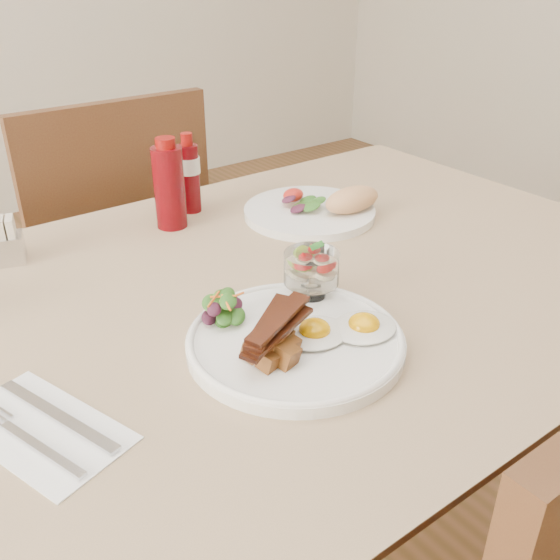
{
  "coord_description": "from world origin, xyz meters",
  "views": [
    {
      "loc": [
        -0.48,
        -0.68,
        1.21
      ],
      "look_at": [
        -0.05,
        -0.09,
        0.82
      ],
      "focal_mm": 40.0,
      "sensor_mm": 36.0,
      "label": 1
    }
  ],
  "objects_px": {
    "ketchup_bottle": "(169,186)",
    "second_plate": "(319,208)",
    "table": "(270,334)",
    "chair_far": "(112,261)",
    "main_plate": "(295,342)",
    "fruit_cup": "(311,268)",
    "hot_sauce_bottle": "(189,174)"
  },
  "relations": [
    {
      "from": "table",
      "to": "second_plate",
      "type": "height_order",
      "value": "second_plate"
    },
    {
      "from": "ketchup_bottle",
      "to": "table",
      "type": "bearing_deg",
      "value": -87.69
    },
    {
      "from": "hot_sauce_bottle",
      "to": "chair_far",
      "type": "bearing_deg",
      "value": 99.11
    },
    {
      "from": "chair_far",
      "to": "hot_sauce_bottle",
      "type": "distance_m",
      "value": 0.45
    },
    {
      "from": "chair_far",
      "to": "ketchup_bottle",
      "type": "xyz_separation_m",
      "value": [
        -0.01,
        -0.37,
        0.3
      ]
    },
    {
      "from": "fruit_cup",
      "to": "second_plate",
      "type": "xyz_separation_m",
      "value": [
        0.22,
        0.25,
        -0.04
      ]
    },
    {
      "from": "fruit_cup",
      "to": "main_plate",
      "type": "bearing_deg",
      "value": -139.3
    },
    {
      "from": "table",
      "to": "hot_sauce_bottle",
      "type": "height_order",
      "value": "hot_sauce_bottle"
    },
    {
      "from": "table",
      "to": "chair_far",
      "type": "distance_m",
      "value": 0.68
    },
    {
      "from": "second_plate",
      "to": "table",
      "type": "bearing_deg",
      "value": -145.1
    },
    {
      "from": "hot_sauce_bottle",
      "to": "ketchup_bottle",
      "type": "bearing_deg",
      "value": -146.03
    },
    {
      "from": "ketchup_bottle",
      "to": "hot_sauce_bottle",
      "type": "distance_m",
      "value": 0.08
    },
    {
      "from": "ketchup_bottle",
      "to": "second_plate",
      "type": "bearing_deg",
      "value": -26.99
    },
    {
      "from": "table",
      "to": "main_plate",
      "type": "xyz_separation_m",
      "value": [
        -0.07,
        -0.15,
        0.1
      ]
    },
    {
      "from": "table",
      "to": "ketchup_bottle",
      "type": "distance_m",
      "value": 0.33
    },
    {
      "from": "second_plate",
      "to": "hot_sauce_bottle",
      "type": "height_order",
      "value": "hot_sauce_bottle"
    },
    {
      "from": "main_plate",
      "to": "fruit_cup",
      "type": "relative_size",
      "value": 3.54
    },
    {
      "from": "hot_sauce_bottle",
      "to": "second_plate",
      "type": "bearing_deg",
      "value": -43.0
    },
    {
      "from": "chair_far",
      "to": "second_plate",
      "type": "bearing_deg",
      "value": -64.9
    },
    {
      "from": "chair_far",
      "to": "fruit_cup",
      "type": "bearing_deg",
      "value": -89.0
    },
    {
      "from": "table",
      "to": "ketchup_bottle",
      "type": "height_order",
      "value": "ketchup_bottle"
    },
    {
      "from": "main_plate",
      "to": "second_plate",
      "type": "distance_m",
      "value": 0.44
    },
    {
      "from": "main_plate",
      "to": "ketchup_bottle",
      "type": "height_order",
      "value": "ketchup_bottle"
    },
    {
      "from": "second_plate",
      "to": "main_plate",
      "type": "bearing_deg",
      "value": -133.75
    },
    {
      "from": "chair_far",
      "to": "main_plate",
      "type": "relative_size",
      "value": 3.32
    },
    {
      "from": "hot_sauce_bottle",
      "to": "fruit_cup",
      "type": "bearing_deg",
      "value": -95.51
    },
    {
      "from": "table",
      "to": "hot_sauce_bottle",
      "type": "relative_size",
      "value": 8.75
    },
    {
      "from": "ketchup_bottle",
      "to": "fruit_cup",
      "type": "bearing_deg",
      "value": -86.2
    },
    {
      "from": "fruit_cup",
      "to": "hot_sauce_bottle",
      "type": "distance_m",
      "value": 0.42
    },
    {
      "from": "chair_far",
      "to": "second_plate",
      "type": "relative_size",
      "value": 3.74
    },
    {
      "from": "chair_far",
      "to": "second_plate",
      "type": "distance_m",
      "value": 0.6
    },
    {
      "from": "table",
      "to": "fruit_cup",
      "type": "height_order",
      "value": "fruit_cup"
    }
  ]
}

